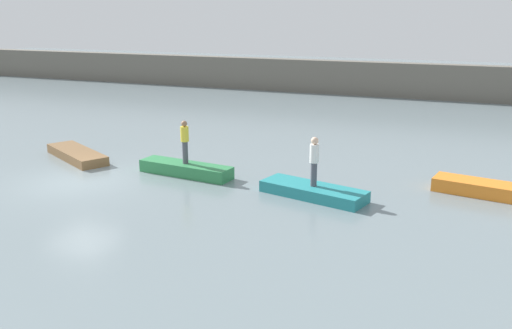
{
  "coord_description": "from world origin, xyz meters",
  "views": [
    {
      "loc": [
        13.77,
        -15.99,
        6.28
      ],
      "look_at": [
        6.38,
        2.1,
        0.81
      ],
      "focal_mm": 38.75,
      "sensor_mm": 36.0,
      "label": 1
    }
  ],
  "objects_px": {
    "rowboat_brown": "(77,154)",
    "rowboat_green": "(186,169)",
    "rowboat_orange": "(485,189)",
    "person_yellow_shirt": "(185,140)",
    "rowboat_teal": "(313,191)",
    "person_white_shirt": "(314,159)"
  },
  "relations": [
    {
      "from": "rowboat_orange",
      "to": "rowboat_green",
      "type": "bearing_deg",
      "value": -160.79
    },
    {
      "from": "rowboat_teal",
      "to": "rowboat_orange",
      "type": "bearing_deg",
      "value": 37.17
    },
    {
      "from": "rowboat_orange",
      "to": "person_white_shirt",
      "type": "height_order",
      "value": "person_white_shirt"
    },
    {
      "from": "rowboat_green",
      "to": "person_yellow_shirt",
      "type": "xyz_separation_m",
      "value": [
        0.0,
        0.0,
        1.19
      ]
    },
    {
      "from": "rowboat_green",
      "to": "rowboat_orange",
      "type": "distance_m",
      "value": 11.1
    },
    {
      "from": "rowboat_brown",
      "to": "person_yellow_shirt",
      "type": "xyz_separation_m",
      "value": [
        5.64,
        -0.37,
        1.23
      ]
    },
    {
      "from": "rowboat_brown",
      "to": "person_white_shirt",
      "type": "distance_m",
      "value": 11.16
    },
    {
      "from": "person_yellow_shirt",
      "to": "rowboat_teal",
      "type": "bearing_deg",
      "value": -6.81
    },
    {
      "from": "rowboat_orange",
      "to": "person_yellow_shirt",
      "type": "bearing_deg",
      "value": -160.79
    },
    {
      "from": "rowboat_green",
      "to": "rowboat_orange",
      "type": "relative_size",
      "value": 1.12
    },
    {
      "from": "rowboat_green",
      "to": "person_yellow_shirt",
      "type": "height_order",
      "value": "person_yellow_shirt"
    },
    {
      "from": "rowboat_brown",
      "to": "rowboat_green",
      "type": "height_order",
      "value": "rowboat_green"
    },
    {
      "from": "rowboat_green",
      "to": "person_yellow_shirt",
      "type": "distance_m",
      "value": 1.19
    },
    {
      "from": "rowboat_green",
      "to": "person_yellow_shirt",
      "type": "bearing_deg",
      "value": 0.0
    },
    {
      "from": "rowboat_green",
      "to": "rowboat_teal",
      "type": "distance_m",
      "value": 5.45
    },
    {
      "from": "rowboat_brown",
      "to": "rowboat_green",
      "type": "distance_m",
      "value": 5.65
    },
    {
      "from": "rowboat_teal",
      "to": "person_white_shirt",
      "type": "height_order",
      "value": "person_white_shirt"
    },
    {
      "from": "rowboat_orange",
      "to": "person_white_shirt",
      "type": "distance_m",
      "value": 6.16
    },
    {
      "from": "rowboat_teal",
      "to": "person_yellow_shirt",
      "type": "distance_m",
      "value": 5.58
    },
    {
      "from": "rowboat_green",
      "to": "person_white_shirt",
      "type": "xyz_separation_m",
      "value": [
        5.41,
        -0.65,
        1.14
      ]
    },
    {
      "from": "person_yellow_shirt",
      "to": "person_white_shirt",
      "type": "distance_m",
      "value": 5.45
    },
    {
      "from": "rowboat_teal",
      "to": "person_yellow_shirt",
      "type": "xyz_separation_m",
      "value": [
        -5.41,
        0.65,
        1.23
      ]
    }
  ]
}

